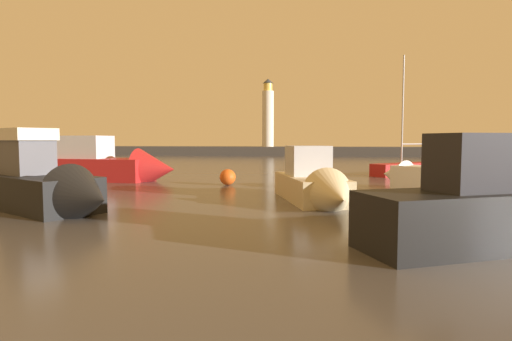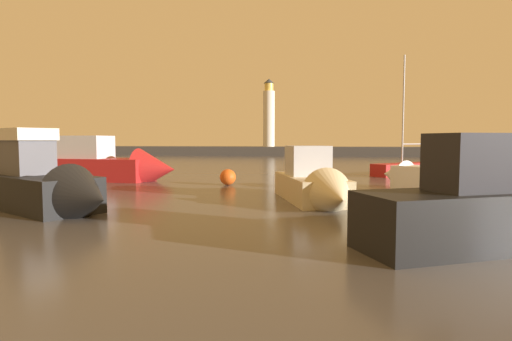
{
  "view_description": "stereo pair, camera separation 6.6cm",
  "coord_description": "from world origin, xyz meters",
  "px_view_note": "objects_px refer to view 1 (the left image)",
  "views": [
    {
      "loc": [
        5.16,
        -0.93,
        2.59
      ],
      "look_at": [
        1.72,
        20.04,
        1.06
      ],
      "focal_mm": 29.57,
      "sensor_mm": 36.0,
      "label": 1
    },
    {
      "loc": [
        5.23,
        -0.92,
        2.59
      ],
      "look_at": [
        1.72,
        20.04,
        1.06
      ],
      "focal_mm": 29.57,
      "sensor_mm": 36.0,
      "label": 2
    }
  ],
  "objects_px": {
    "motorboat_2": "(114,165)",
    "sailboat_moored": "(407,168)",
    "motorboat_3": "(438,175)",
    "lighthouse": "(268,115)",
    "motorboat_0": "(317,185)",
    "mooring_buoy": "(228,177)",
    "motorboat_1": "(46,187)"
  },
  "relations": [
    {
      "from": "lighthouse",
      "to": "motorboat_3",
      "type": "distance_m",
      "value": 51.38
    },
    {
      "from": "lighthouse",
      "to": "motorboat_0",
      "type": "bearing_deg",
      "value": -80.19
    },
    {
      "from": "motorboat_2",
      "to": "motorboat_3",
      "type": "xyz_separation_m",
      "value": [
        19.0,
        -2.93,
        -0.14
      ]
    },
    {
      "from": "motorboat_3",
      "to": "sailboat_moored",
      "type": "height_order",
      "value": "sailboat_moored"
    },
    {
      "from": "motorboat_2",
      "to": "motorboat_0",
      "type": "bearing_deg",
      "value": -30.83
    },
    {
      "from": "lighthouse",
      "to": "motorboat_3",
      "type": "xyz_separation_m",
      "value": [
        15.2,
        -48.71,
        -6.06
      ]
    },
    {
      "from": "motorboat_3",
      "to": "mooring_buoy",
      "type": "xyz_separation_m",
      "value": [
        -11.14,
        1.4,
        -0.37
      ]
    },
    {
      "from": "motorboat_2",
      "to": "sailboat_moored",
      "type": "relative_size",
      "value": 1.03
    },
    {
      "from": "motorboat_3",
      "to": "sailboat_moored",
      "type": "relative_size",
      "value": 0.72
    },
    {
      "from": "mooring_buoy",
      "to": "lighthouse",
      "type": "bearing_deg",
      "value": 94.9
    },
    {
      "from": "motorboat_0",
      "to": "motorboat_2",
      "type": "height_order",
      "value": "motorboat_2"
    },
    {
      "from": "sailboat_moored",
      "to": "motorboat_0",
      "type": "bearing_deg",
      "value": -112.62
    },
    {
      "from": "sailboat_moored",
      "to": "mooring_buoy",
      "type": "relative_size",
      "value": 9.41
    },
    {
      "from": "motorboat_0",
      "to": "sailboat_moored",
      "type": "height_order",
      "value": "sailboat_moored"
    },
    {
      "from": "lighthouse",
      "to": "motorboat_1",
      "type": "xyz_separation_m",
      "value": [
        -0.45,
        -57.1,
        -6.0
      ]
    },
    {
      "from": "motorboat_3",
      "to": "motorboat_0",
      "type": "bearing_deg",
      "value": -140.6
    },
    {
      "from": "motorboat_0",
      "to": "mooring_buoy",
      "type": "height_order",
      "value": "motorboat_0"
    },
    {
      "from": "motorboat_0",
      "to": "motorboat_3",
      "type": "bearing_deg",
      "value": 39.4
    },
    {
      "from": "motorboat_3",
      "to": "motorboat_2",
      "type": "bearing_deg",
      "value": 171.24
    },
    {
      "from": "lighthouse",
      "to": "motorboat_0",
      "type": "xyz_separation_m",
      "value": [
        9.27,
        -53.58,
        -6.15
      ]
    },
    {
      "from": "motorboat_2",
      "to": "mooring_buoy",
      "type": "distance_m",
      "value": 8.02
    },
    {
      "from": "motorboat_1",
      "to": "motorboat_3",
      "type": "bearing_deg",
      "value": 28.21
    },
    {
      "from": "motorboat_2",
      "to": "sailboat_moored",
      "type": "height_order",
      "value": "sailboat_moored"
    },
    {
      "from": "lighthouse",
      "to": "motorboat_0",
      "type": "height_order",
      "value": "lighthouse"
    },
    {
      "from": "lighthouse",
      "to": "sailboat_moored",
      "type": "relative_size",
      "value": 1.3
    },
    {
      "from": "lighthouse",
      "to": "motorboat_1",
      "type": "relative_size",
      "value": 1.43
    },
    {
      "from": "lighthouse",
      "to": "motorboat_2",
      "type": "xyz_separation_m",
      "value": [
        -3.8,
        -45.78,
        -5.92
      ]
    },
    {
      "from": "motorboat_3",
      "to": "mooring_buoy",
      "type": "bearing_deg",
      "value": 172.84
    },
    {
      "from": "lighthouse",
      "to": "motorboat_1",
      "type": "distance_m",
      "value": 57.42
    },
    {
      "from": "lighthouse",
      "to": "sailboat_moored",
      "type": "xyz_separation_m",
      "value": [
        15.62,
        -38.33,
        -6.38
      ]
    },
    {
      "from": "motorboat_2",
      "to": "motorboat_3",
      "type": "distance_m",
      "value": 19.23
    },
    {
      "from": "lighthouse",
      "to": "motorboat_3",
      "type": "bearing_deg",
      "value": -72.67
    }
  ]
}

